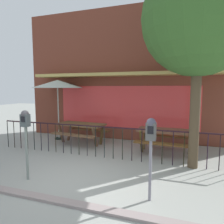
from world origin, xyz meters
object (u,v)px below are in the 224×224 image
patio_umbrella (58,84)px  parking_meter_far (151,137)px  picnic_table_left (81,128)px  parking_meter_near (25,126)px  picnic_table_right (166,135)px  street_tree (199,19)px

patio_umbrella → parking_meter_far: patio_umbrella is taller
picnic_table_left → parking_meter_far: 4.55m
parking_meter_near → parking_meter_far: 2.81m
patio_umbrella → parking_meter_far: bearing=-40.0°
parking_meter_far → picnic_table_left: bearing=133.4°
picnic_table_right → parking_meter_far: 3.13m
picnic_table_left → parking_meter_far: (3.10, -3.27, 0.60)m
picnic_table_right → parking_meter_far: (-0.05, -3.07, 0.60)m
picnic_table_left → picnic_table_right: size_ratio=1.04×
patio_umbrella → picnic_table_right: bearing=-7.1°
parking_meter_near → street_tree: bearing=28.9°
picnic_table_left → picnic_table_right: bearing=-3.7°
parking_meter_far → street_tree: (0.84, 2.02, 2.59)m
parking_meter_near → parking_meter_far: parking_meter_near is taller
picnic_table_left → street_tree: (3.94, -1.25, 3.19)m
picnic_table_right → patio_umbrella: bearing=172.9°
parking_meter_far → street_tree: bearing=67.4°
picnic_table_left → street_tree: size_ratio=0.37×
parking_meter_far → picnic_table_right: bearing=89.0°
patio_umbrella → parking_meter_near: (1.50, -3.61, -1.02)m
picnic_table_right → patio_umbrella: patio_umbrella is taller
picnic_table_left → picnic_table_right: 3.16m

